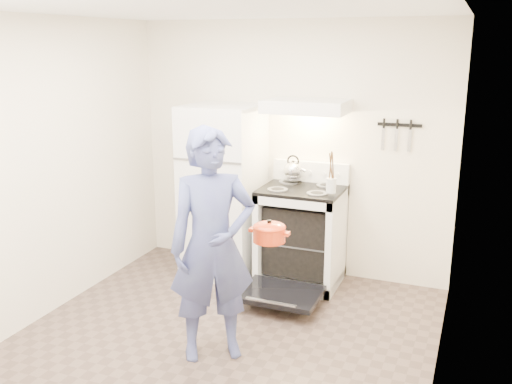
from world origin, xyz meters
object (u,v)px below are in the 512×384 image
refrigerator (223,191)px  stove_body (301,237)px  person (212,246)px  dutch_oven (269,234)px  tea_kettle (293,169)px

refrigerator → stove_body: bearing=1.8°
refrigerator → stove_body: size_ratio=1.85×
refrigerator → person: bearing=-67.8°
refrigerator → person: 1.61m
refrigerator → dutch_oven: refrigerator is taller
stove_body → person: (-0.20, -1.52, 0.40)m
tea_kettle → stove_body: bearing=-48.4°
tea_kettle → dutch_oven: bearing=-79.0°
stove_body → person: bearing=-97.5°
refrigerator → stove_body: 0.90m
stove_body → tea_kettle: (-0.15, 0.17, 0.63)m
stove_body → tea_kettle: bearing=131.6°
stove_body → dutch_oven: (0.12, -1.20, 0.43)m
tea_kettle → dutch_oven: 1.41m
tea_kettle → person: person is taller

